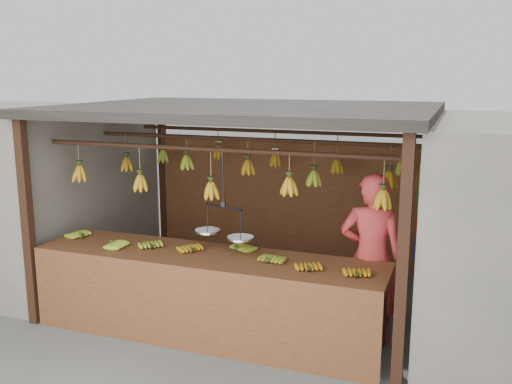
% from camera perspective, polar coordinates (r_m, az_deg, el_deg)
% --- Properties ---
extents(ground, '(80.00, 80.00, 0.00)m').
position_cam_1_polar(ground, '(7.29, -0.83, -10.52)').
color(ground, '#5B5B57').
extents(stall, '(4.30, 3.30, 2.40)m').
position_cam_1_polar(stall, '(7.10, 0.08, 5.36)').
color(stall, black).
rests_on(stall, ground).
extents(neighbor_left, '(3.00, 3.00, 2.30)m').
position_cam_1_polar(neighbor_left, '(8.86, -23.15, 0.31)').
color(neighbor_left, slate).
rests_on(neighbor_left, ground).
extents(counter, '(3.77, 0.86, 0.96)m').
position_cam_1_polar(counter, '(5.98, -5.34, -8.30)').
color(counter, brown).
rests_on(counter, ground).
extents(hanging_bananas, '(3.59, 2.23, 0.40)m').
position_cam_1_polar(hanging_bananas, '(6.84, -0.79, 2.12)').
color(hanging_bananas, '#AC7812').
rests_on(hanging_bananas, ground).
extents(balance_scale, '(0.69, 0.40, 0.91)m').
position_cam_1_polar(balance_scale, '(5.99, -3.25, -3.79)').
color(balance_scale, black).
rests_on(balance_scale, ground).
extents(vendor, '(0.68, 0.47, 1.79)m').
position_cam_1_polar(vendor, '(6.05, 11.44, -6.46)').
color(vendor, '#BF3333').
rests_on(vendor, ground).
extents(bag_bundles, '(0.08, 0.26, 1.30)m').
position_cam_1_polar(bag_bundles, '(7.86, 16.12, -1.76)').
color(bag_bundles, yellow).
rests_on(bag_bundles, ground).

